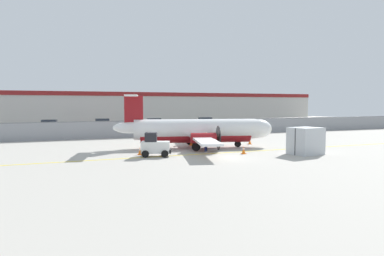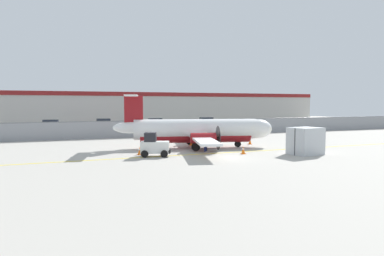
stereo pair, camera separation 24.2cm
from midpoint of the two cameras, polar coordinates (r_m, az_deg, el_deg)
name	(u,v)px [view 1 (the left image)]	position (r m, az deg, el deg)	size (l,w,h in m)	color
ground_plane	(208,154)	(28.42, 2.40, -4.30)	(140.00, 140.00, 0.01)	#ADA89E
perimeter_fence	(156,128)	(43.36, -6.13, 0.04)	(98.00, 0.10, 2.10)	gray
parking_lot_strip	(137,130)	(54.59, -9.29, -0.29)	(98.00, 17.00, 0.12)	#38383A
background_building	(118,108)	(72.63, -12.37, 3.26)	(91.00, 8.10, 6.50)	beige
commuter_airplane	(199,131)	(32.12, 0.91, -0.46)	(14.92, 15.91, 4.92)	white
baggage_tug	(155,146)	(27.03, -6.46, -2.93)	(2.56, 1.99, 1.88)	silver
ground_crew_worker	(206,141)	(29.66, 2.09, -2.10)	(0.48, 0.48, 1.70)	#191E4C
cargo_container	(306,141)	(29.49, 18.19, -2.05)	(2.68, 2.34, 2.20)	#B7BCC1
traffic_cone_near_left	(244,150)	(28.57, 8.37, -3.67)	(0.36, 0.36, 0.64)	orange
traffic_cone_near_right	(191,142)	(34.07, -0.32, -2.39)	(0.36, 0.36, 0.64)	orange
traffic_cone_far_left	(140,151)	(28.11, -8.92, -3.80)	(0.36, 0.36, 0.64)	orange
traffic_cone_far_right	(250,141)	(35.54, 9.42, -2.17)	(0.36, 0.36, 0.64)	orange
parked_car_0	(50,125)	(57.60, -22.67, 0.51)	(4.35, 2.34, 1.58)	navy
parked_car_1	(103,123)	(58.97, -14.75, 0.76)	(4.25, 2.09, 1.58)	red
parked_car_2	(155,123)	(58.71, -6.36, 0.85)	(4.32, 2.27, 1.58)	gray
parked_car_3	(205,122)	(62.35, 2.00, 1.06)	(4.39, 2.44, 1.58)	#19662D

